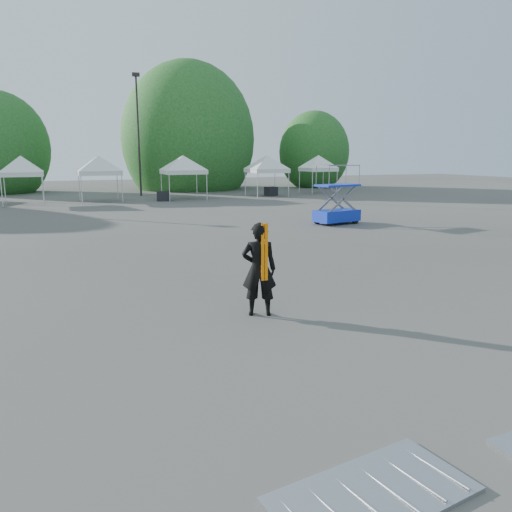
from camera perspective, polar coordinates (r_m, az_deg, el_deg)
name	(u,v)px	position (r m, az deg, el deg)	size (l,w,h in m)	color
ground	(240,305)	(11.62, -1.81, -5.62)	(120.00, 120.00, 0.00)	#474442
light_pole_east	(138,128)	(43.02, -13.33, 14.06)	(0.60, 0.25, 9.80)	black
tree_mid_e	(188,139)	(51.08, -7.73, 13.07)	(5.12, 5.12, 7.79)	#382314
tree_far_e	(314,152)	(54.00, 6.63, 11.72)	(3.84, 3.84, 5.84)	#382314
tent_d	(21,160)	(38.06, -25.30, 9.93)	(3.83, 3.83, 3.88)	silver
tent_e	(99,159)	(38.51, -17.54, 10.50)	(4.20, 4.20, 3.88)	silver
tent_f	(183,159)	(39.09, -8.35, 10.92)	(4.33, 4.33, 3.88)	silver
tent_g	(267,159)	(41.49, 1.23, 11.07)	(4.14, 4.14, 3.88)	silver
tent_h	(318,158)	(45.09, 7.15, 11.02)	(3.74, 3.74, 3.88)	silver
man	(259,269)	(10.66, 0.35, -1.52)	(0.87, 0.72, 2.03)	black
scissor_lift	(337,195)	(25.15, 9.27, 6.95)	(2.43, 1.55, 2.91)	#0C38A3
barrier_left	(373,494)	(5.76, 13.20, -24.94)	(2.26, 1.36, 0.07)	#9FA1A6
crate_mid	(163,196)	(37.93, -10.56, 6.75)	(0.93, 0.72, 0.72)	black
crate_east	(271,191)	(42.14, 1.74, 7.41)	(0.95, 0.74, 0.74)	black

